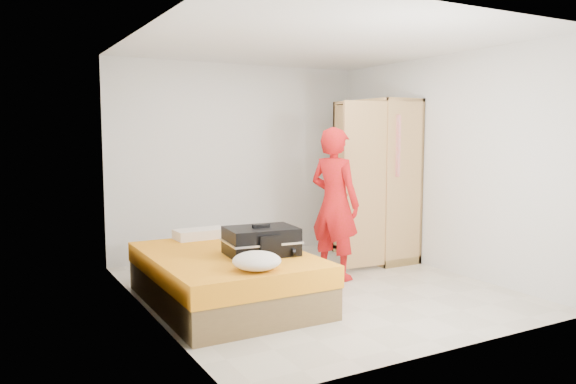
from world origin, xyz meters
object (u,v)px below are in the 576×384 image
bed (226,278)px  wardrobe (374,184)px  suitcase (261,241)px  person (335,204)px  round_cushion (257,261)px

bed → wardrobe: size_ratio=0.96×
bed → suitcase: (0.28, -0.23, 0.38)m
person → wardrobe: bearing=-80.5°
wardrobe → suitcase: wardrobe is taller
suitcase → round_cushion: size_ratio=1.72×
person → round_cushion: person is taller
suitcase → round_cushion: 0.63m
suitcase → round_cushion: (-0.31, -0.54, -0.05)m
person → round_cushion: size_ratio=4.11×
bed → person: (1.47, 0.28, 0.62)m
person → round_cushion: (-1.50, -1.06, -0.29)m
bed → round_cushion: (-0.03, -0.77, 0.33)m
bed → person: bearing=11.0°
suitcase → wardrobe: bearing=32.5°
bed → person: 1.62m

